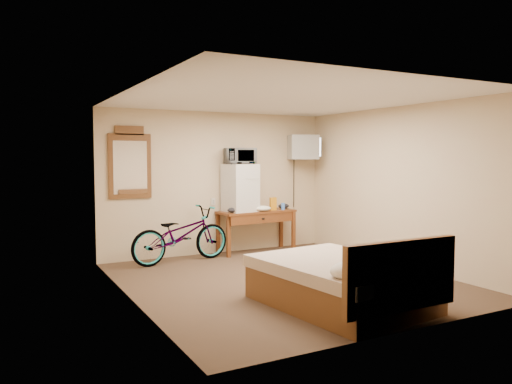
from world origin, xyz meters
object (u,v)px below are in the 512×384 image
at_px(desk, 257,217).
at_px(crt_television, 303,147).
at_px(microwave, 240,156).
at_px(blue_cup, 283,206).
at_px(bed, 345,281).
at_px(bicycle, 181,235).
at_px(wall_mirror, 130,163).
at_px(mini_fridge, 240,188).

height_order(desk, crt_television, crt_television).
distance_m(microwave, blue_cup, 1.23).
xyz_separation_m(microwave, bed, (-0.36, -3.42, -1.43)).
bearing_deg(bed, crt_television, 63.89).
xyz_separation_m(crt_television, bicycle, (-2.49, -0.20, -1.44)).
xyz_separation_m(wall_mirror, bed, (1.51, -3.65, -1.31)).
height_order(bicycle, bed, bicycle).
bearing_deg(wall_mirror, bicycle, -33.11).
bearing_deg(blue_cup, wall_mirror, 172.68).
distance_m(blue_cup, bicycle, 2.04).
xyz_separation_m(crt_television, bed, (-1.67, -3.40, -1.60)).
distance_m(desk, blue_cup, 0.53).
distance_m(microwave, bed, 3.73).
relative_size(desk, mini_fridge, 1.72).
height_order(wall_mirror, bed, wall_mirror).
bearing_deg(bed, blue_cup, 70.36).
xyz_separation_m(desk, mini_fridge, (-0.32, 0.04, 0.53)).
relative_size(mini_fridge, microwave, 1.64).
relative_size(mini_fridge, wall_mirror, 0.71).
relative_size(desk, crt_television, 2.16).
bearing_deg(blue_cup, crt_television, 10.93).
height_order(blue_cup, bicycle, bicycle).
bearing_deg(wall_mirror, microwave, -7.07).
xyz_separation_m(wall_mirror, bicycle, (0.69, -0.45, -1.15)).
bearing_deg(microwave, blue_cup, 0.18).
distance_m(desk, microwave, 1.14).
bearing_deg(mini_fridge, bicycle, -169.54).
bearing_deg(blue_cup, microwave, 172.12).
relative_size(desk, wall_mirror, 1.22).
distance_m(desk, wall_mirror, 2.42).
bearing_deg(blue_cup, bicycle, -176.97).
xyz_separation_m(mini_fridge, microwave, (0.00, 0.00, 0.56)).
height_order(desk, wall_mirror, wall_mirror).
height_order(microwave, bed, microwave).
relative_size(mini_fridge, blue_cup, 6.71).
relative_size(bicycle, bed, 0.84).
relative_size(desk, blue_cup, 11.54).
xyz_separation_m(blue_cup, wall_mirror, (-2.69, 0.35, 0.79)).
bearing_deg(crt_television, desk, -178.71).
distance_m(mini_fridge, blue_cup, 0.90).
bearing_deg(blue_cup, bed, -109.64).
height_order(microwave, blue_cup, microwave).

